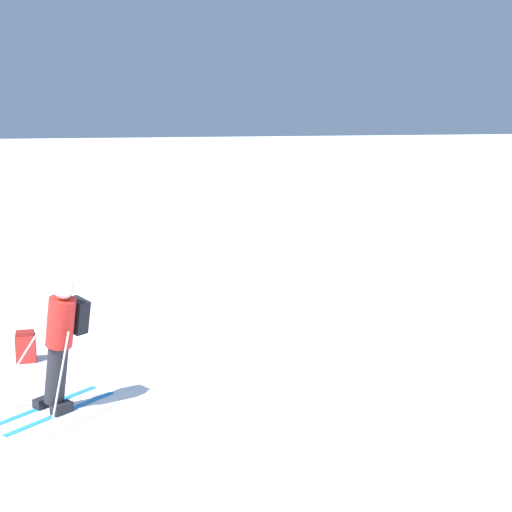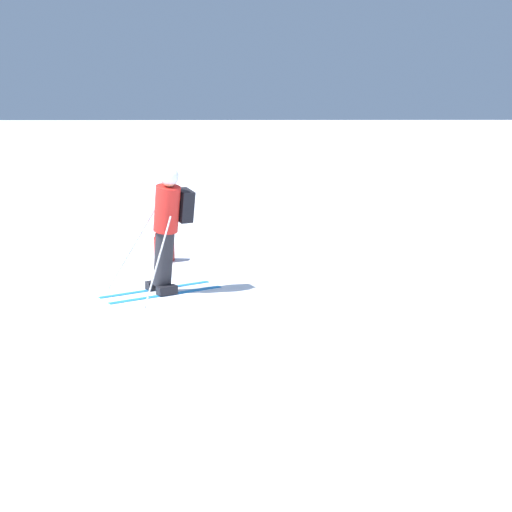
% 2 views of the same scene
% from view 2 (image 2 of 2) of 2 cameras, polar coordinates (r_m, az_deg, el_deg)
% --- Properties ---
extents(ground_plane, '(300.00, 300.00, 0.00)m').
position_cam_2_polar(ground_plane, '(9.11, -8.28, -4.89)').
color(ground_plane, white).
extents(skier, '(1.48, 1.71, 1.85)m').
position_cam_2_polar(skier, '(9.93, -7.08, 2.60)').
color(skier, '#1E7AC6').
rests_on(skier, ground).
extents(spare_backpack, '(0.27, 0.33, 0.50)m').
position_cam_2_polar(spare_backpack, '(12.33, -7.34, 0.69)').
color(spare_backpack, '#AD231E').
rests_on(spare_backpack, ground).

